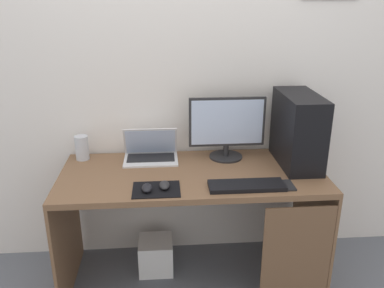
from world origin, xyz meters
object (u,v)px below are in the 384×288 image
(monitor, at_px, (227,128))
(subwoofer, at_px, (156,255))
(pc_tower, at_px, (298,130))
(mouse_right, at_px, (147,188))
(keyboard, at_px, (247,186))
(mouse_left, at_px, (164,185))
(laptop, at_px, (151,153))
(cell_phone, at_px, (287,185))
(speaker, at_px, (82,148))

(monitor, distance_m, subwoofer, 0.99)
(pc_tower, bearing_deg, subwoofer, 178.63)
(mouse_right, bearing_deg, monitor, 41.35)
(keyboard, height_order, mouse_left, mouse_left)
(keyboard, bearing_deg, monitor, 96.02)
(keyboard, bearing_deg, mouse_left, 177.47)
(pc_tower, distance_m, mouse_left, 0.90)
(laptop, distance_m, cell_phone, 0.89)
(subwoofer, bearing_deg, pc_tower, -1.37)
(pc_tower, height_order, subwoofer, pc_tower)
(mouse_right, height_order, subwoofer, mouse_right)
(cell_phone, bearing_deg, laptop, 149.60)
(speaker, height_order, mouse_right, speaker)
(keyboard, xyz_separation_m, mouse_right, (-0.55, -0.01, 0.01))
(pc_tower, height_order, cell_phone, pc_tower)
(pc_tower, xyz_separation_m, mouse_right, (-0.92, -0.32, -0.20))
(laptop, height_order, mouse_left, laptop)
(pc_tower, height_order, mouse_right, pc_tower)
(keyboard, relative_size, subwoofer, 1.86)
(laptop, bearing_deg, speaker, 175.17)
(mouse_right, xyz_separation_m, subwoofer, (0.03, 0.34, -0.68))
(pc_tower, xyz_separation_m, laptop, (-0.91, 0.13, -0.18))
(keyboard, relative_size, mouse_right, 4.38)
(keyboard, height_order, mouse_right, mouse_right)
(monitor, height_order, laptop, monitor)
(speaker, relative_size, mouse_right, 1.64)
(monitor, height_order, keyboard, monitor)
(laptop, bearing_deg, mouse_right, -91.67)
(pc_tower, distance_m, subwoofer, 1.25)
(speaker, distance_m, mouse_left, 0.70)
(speaker, bearing_deg, mouse_left, -41.76)
(monitor, relative_size, subwoofer, 2.14)
(monitor, height_order, speaker, monitor)
(keyboard, bearing_deg, subwoofer, 147.26)
(laptop, bearing_deg, keyboard, -40.01)
(subwoofer, bearing_deg, keyboard, -32.74)
(mouse_left, bearing_deg, speaker, 138.24)
(laptop, relative_size, keyboard, 0.82)
(mouse_left, bearing_deg, subwoofer, 102.50)
(pc_tower, relative_size, laptop, 1.37)
(monitor, bearing_deg, speaker, 176.96)
(monitor, height_order, cell_phone, monitor)
(mouse_left, relative_size, subwoofer, 0.43)
(monitor, relative_size, cell_phone, 3.72)
(mouse_left, height_order, cell_phone, mouse_left)
(mouse_right, xyz_separation_m, cell_phone, (0.78, 0.00, -0.02))
(speaker, bearing_deg, keyboard, -26.50)
(mouse_left, distance_m, cell_phone, 0.68)
(mouse_right, height_order, cell_phone, mouse_right)
(pc_tower, distance_m, speaker, 1.37)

